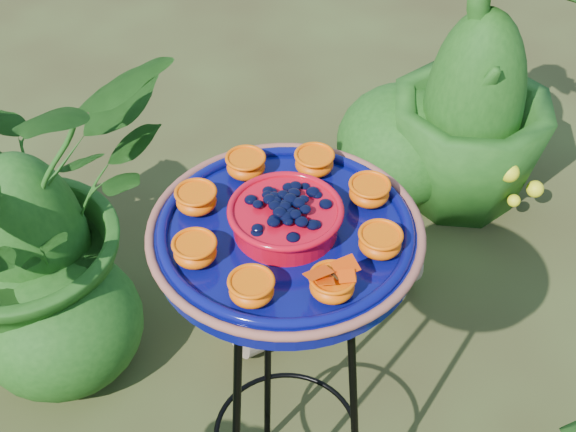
{
  "coord_description": "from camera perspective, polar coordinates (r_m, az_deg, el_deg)",
  "views": [
    {
      "loc": [
        -0.37,
        -0.97,
        1.67
      ],
      "look_at": [
        -0.09,
        -0.13,
        0.85
      ],
      "focal_mm": 50.0,
      "sensor_mm": 36.0,
      "label": 1
    }
  ],
  "objects": [
    {
      "name": "shrub_back_right",
      "position": [
        2.34,
        13.4,
        9.63
      ],
      "size": [
        0.68,
        0.68,
        0.86
      ],
      "primitive_type": "imported",
      "rotation": [
        0.0,
        0.0,
        2.42
      ],
      "color": "#1A4913",
      "rests_on": "ground"
    },
    {
      "name": "shrub_back_left",
      "position": [
        1.98,
        -18.51,
        0.49
      ],
      "size": [
        0.94,
        0.9,
        0.81
      ],
      "primitive_type": "imported",
      "rotation": [
        0.0,
        0.0,
        0.47
      ],
      "color": "#1A4913",
      "rests_on": "ground"
    },
    {
      "name": "driftwood_log",
      "position": [
        2.14,
        2.46,
        -5.08
      ],
      "size": [
        0.56,
        0.28,
        0.18
      ],
      "primitive_type": "cylinder",
      "rotation": [
        0.0,
        1.57,
        0.2
      ],
      "color": "tan",
      "rests_on": "ground"
    },
    {
      "name": "feeder_dish",
      "position": [
        1.21,
        -0.17,
        -1.02
      ],
      "size": [
        0.42,
        0.42,
        0.1
      ],
      "rotation": [
        0.0,
        0.0,
        -0.04
      ],
      "color": "#080B5D",
      "rests_on": "tripod_stand"
    },
    {
      "name": "tripod_stand",
      "position": [
        1.47,
        -0.15,
        -10.88
      ],
      "size": [
        0.3,
        0.32,
        0.8
      ],
      "rotation": [
        0.0,
        0.0,
        -0.04
      ],
      "color": "black",
      "rests_on": "ground"
    }
  ]
}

